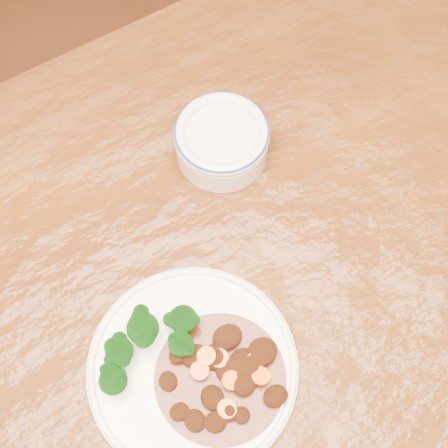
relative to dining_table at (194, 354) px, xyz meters
name	(u,v)px	position (x,y,z in m)	size (l,w,h in m)	color
ground	(207,415)	(0.00, 0.00, -0.67)	(4.00, 4.00, 0.00)	#412310
dining_table	(194,354)	(0.00, 0.00, 0.00)	(1.60, 1.08, 0.75)	#512B0E
dinner_plate	(193,368)	(-0.01, -0.03, 0.09)	(0.24, 0.24, 0.02)	white
broccoli_florets	(147,342)	(-0.05, 0.01, 0.11)	(0.13, 0.07, 0.04)	#60934C
mince_stew	(226,374)	(0.02, -0.06, 0.10)	(0.15, 0.15, 0.03)	#3F1206
dip_bowl	(222,140)	(0.13, 0.21, 0.11)	(0.12, 0.12, 0.05)	silver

